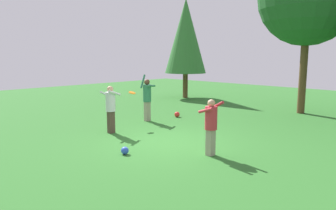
# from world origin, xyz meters

# --- Properties ---
(ground_plane) EXTENTS (40.00, 40.00, 0.00)m
(ground_plane) POSITION_xyz_m (0.00, 0.00, 0.00)
(ground_plane) COLOR #2D6B28
(person_thrower) EXTENTS (0.62, 0.63, 1.96)m
(person_thrower) POSITION_xyz_m (-2.97, 1.79, 1.06)
(person_thrower) COLOR gray
(person_thrower) RESTS_ON ground_plane
(person_catcher) EXTENTS (0.59, 0.66, 1.69)m
(person_catcher) POSITION_xyz_m (-2.33, -0.52, 1.00)
(person_catcher) COLOR #4C382D
(person_catcher) RESTS_ON ground_plane
(person_bystander) EXTENTS (0.61, 0.57, 1.57)m
(person_bystander) POSITION_xyz_m (1.76, -0.10, 0.93)
(person_bystander) COLOR gray
(person_bystander) RESTS_ON ground_plane
(frisbee) EXTENTS (0.32, 0.32, 0.10)m
(frisbee) POSITION_xyz_m (-2.59, 0.68, 1.33)
(frisbee) COLOR orange
(ball_blue) EXTENTS (0.22, 0.22, 0.22)m
(ball_blue) POSITION_xyz_m (0.01, -1.73, 0.11)
(ball_blue) COLOR blue
(ball_blue) RESTS_ON ground_plane
(ball_red) EXTENTS (0.24, 0.24, 0.24)m
(ball_red) POSITION_xyz_m (-2.64, 3.29, 0.12)
(ball_red) COLOR red
(ball_red) RESTS_ON ground_plane
(tree_far_left) EXTENTS (2.65, 2.65, 6.33)m
(tree_far_left) POSITION_xyz_m (-6.78, 8.55, 3.95)
(tree_far_left) COLOR brown
(tree_far_left) RESTS_ON ground_plane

